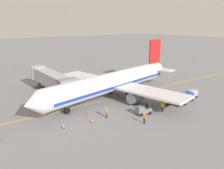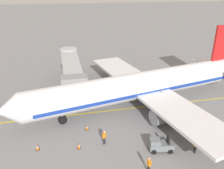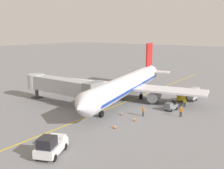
{
  "view_description": "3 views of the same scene",
  "coord_description": "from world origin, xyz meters",
  "views": [
    {
      "loc": [
        -34.48,
        26.52,
        14.47
      ],
      "look_at": [
        -1.76,
        2.52,
        3.49
      ],
      "focal_mm": 36.82,
      "sensor_mm": 36.0,
      "label": 1
    },
    {
      "loc": [
        -27.44,
        11.07,
        16.21
      ],
      "look_at": [
        3.07,
        4.26,
        2.59
      ],
      "focal_mm": 36.96,
      "sensor_mm": 36.0,
      "label": 2
    },
    {
      "loc": [
        -26.67,
        42.99,
        13.47
      ],
      "look_at": [
        2.74,
        2.51,
        3.23
      ],
      "focal_mm": 41.97,
      "sensor_mm": 36.0,
      "label": 3
    }
  ],
  "objects": [
    {
      "name": "baggage_tug_lead",
      "position": [
        -9.37,
        1.81,
        0.71
      ],
      "size": [
        1.67,
        2.67,
        1.62
      ],
      "color": "slate",
      "rests_on": "ground"
    },
    {
      "name": "safety_cone_nose_left",
      "position": [
        -3.87,
        8.96,
        0.29
      ],
      "size": [
        0.36,
        0.36,
        0.59
      ],
      "color": "black",
      "rests_on": "ground"
    },
    {
      "name": "gate_lead_in_line",
      "position": [
        0.0,
        0.0,
        0.0
      ],
      "size": [
        0.24,
        80.0,
        0.01
      ],
      "primitive_type": "cube",
      "color": "gold",
      "rests_on": "ground"
    },
    {
      "name": "ground_crew_wing_walker",
      "position": [
        -12.04,
        4.13,
        0.95
      ],
      "size": [
        0.73,
        0.31,
        1.69
      ],
      "color": "#232328",
      "rests_on": "ground"
    },
    {
      "name": "safety_cone_wing_tip",
      "position": [
        -7.14,
        10.2,
        0.29
      ],
      "size": [
        0.36,
        0.36,
        0.59
      ],
      "color": "black",
      "rests_on": "ground"
    },
    {
      "name": "baggage_tug_trailing",
      "position": [
        -8.49,
        -5.29,
        0.71
      ],
      "size": [
        1.31,
        2.52,
        1.62
      ],
      "color": "gold",
      "rests_on": "ground"
    },
    {
      "name": "safety_cone_nose_right",
      "position": [
        -6.46,
        14.5,
        0.29
      ],
      "size": [
        0.36,
        0.36,
        0.59
      ],
      "color": "black",
      "rests_on": "ground"
    },
    {
      "name": "parked_airliner",
      "position": [
        0.46,
        0.51,
        3.19
      ],
      "size": [
        30.43,
        37.11,
        10.63
      ],
      "color": "silver",
      "rests_on": "ground"
    },
    {
      "name": "ground_crew_marshaller",
      "position": [
        -10.5,
        -1.55,
        0.95
      ],
      "size": [
        0.72,
        0.33,
        1.69
      ],
      "color": "#232328",
      "rests_on": "ground"
    },
    {
      "name": "ground_crew_loader",
      "position": [
        -7.0,
        7.37,
        0.95
      ],
      "size": [
        0.57,
        0.58,
        1.69
      ],
      "color": "#232328",
      "rests_on": "ground"
    },
    {
      "name": "jet_bridge",
      "position": [
        9.28,
        9.81,
        3.46
      ],
      "size": [
        17.79,
        3.5,
        4.98
      ],
      "color": "#A8AAAF",
      "rests_on": "ground"
    },
    {
      "name": "ground_plane",
      "position": [
        0.0,
        0.0,
        0.0
      ],
      "size": [
        400.0,
        400.0,
        0.0
      ],
      "primitive_type": "plane",
      "color": "slate"
    }
  ]
}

